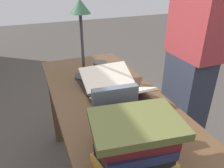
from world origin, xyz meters
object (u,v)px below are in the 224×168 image
Objects in this scene: open_book at (114,88)px; reading_lamp at (81,21)px; pencil at (148,91)px; person_reader at (193,50)px; coffee_mug at (101,69)px; book_stack_tall at (135,145)px; book_standing_upright at (115,113)px.

reading_lamp is at bearing 21.21° from open_book.
person_reader is (0.11, -0.38, 0.16)m from pencil.
reading_lamp is 0.34m from coffee_mug.
reading_lamp reaches higher than open_book.
person_reader reaches higher than coffee_mug.
book_stack_tall is 0.84m from reading_lamp.
coffee_mug is (0.26, -0.01, 0.02)m from open_book.
person_reader reaches higher than open_book.
reading_lamp is 0.27× the size of person_reader.
book_standing_upright is 2.13× the size of coffee_mug.
coffee_mug is at bearing 30.33° from pencil.
reading_lamp reaches higher than book_stack_tall.
book_standing_upright reaches higher than pencil.
person_reader reaches higher than reading_lamp.
book_stack_tall reaches higher than open_book.
book_stack_tall is 1.34× the size of book_standing_upright.
person_reader is at bearing -85.14° from open_book.
pencil is at bearing -107.14° from open_book.
book_stack_tall is at bearing 177.45° from reading_lamp.
book_standing_upright reaches higher than book_stack_tall.
pencil is (-0.06, -0.19, -0.03)m from open_book.
open_book is 4.29× the size of coffee_mug.
coffee_mug is (-0.00, -0.11, -0.32)m from reading_lamp.
book_standing_upright is (-0.35, 0.14, 0.09)m from open_book.
person_reader reaches higher than book_stack_tall.
coffee_mug is at bearing -91.09° from reading_lamp.
book_standing_upright is 1.67× the size of pencil.
pencil is at bearing -43.94° from book_standing_upright.
open_book is 0.26× the size of person_reader.
open_book is 1.50× the size of book_stack_tall.
person_reader is at bearing -55.57° from book_standing_upright.
reading_lamp is at bearing 2.15° from book_standing_upright.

